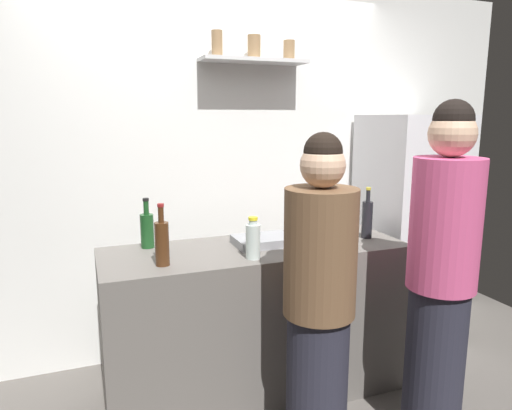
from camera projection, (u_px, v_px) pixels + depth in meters
name	position (u px, v px, depth m)	size (l,w,h in m)	color
back_wall_assembly	(213.00, 170.00, 3.27)	(4.80, 0.32, 2.60)	white
refrigerator	(407.00, 229.00, 3.48)	(0.61, 0.65, 1.69)	white
counter	(256.00, 320.00, 2.80)	(1.78, 0.63, 0.92)	#66605B
baking_pan	(263.00, 241.00, 2.75)	(0.34, 0.24, 0.05)	gray
utensil_holder	(319.00, 237.00, 2.71)	(0.11, 0.11, 0.22)	#B2B2B7
wine_bottle_green_glass	(147.00, 229.00, 2.68)	(0.08, 0.08, 0.29)	#19471E
wine_bottle_dark_glass	(367.00, 218.00, 2.89)	(0.07, 0.07, 0.32)	black
wine_bottle_amber_glass	(162.00, 242.00, 2.35)	(0.07, 0.07, 0.32)	#472814
water_bottle_plastic	(253.00, 240.00, 2.47)	(0.08, 0.08, 0.23)	silver
person_brown_jacket	(319.00, 307.00, 2.19)	(0.34, 0.34, 1.61)	#262633
person_pink_top	(441.00, 278.00, 2.32)	(0.34, 0.34, 1.76)	#262633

